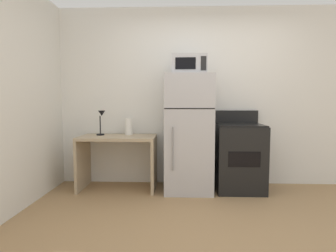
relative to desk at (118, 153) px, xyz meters
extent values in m
plane|color=#9E7A51|center=(1.24, -1.34, -0.51)|extent=(12.00, 12.00, 0.00)
cube|color=white|center=(1.24, 0.36, 0.79)|extent=(5.00, 0.10, 2.60)
cube|color=tan|center=(0.00, 0.00, 0.22)|extent=(1.05, 0.59, 0.04)
cube|color=tan|center=(-0.51, 0.00, -0.16)|extent=(0.04, 0.59, 0.71)
cube|color=tan|center=(0.51, 0.00, -0.16)|extent=(0.04, 0.59, 0.71)
cylinder|color=black|center=(-0.27, 0.08, 0.24)|extent=(0.11, 0.11, 0.02)
cylinder|color=black|center=(-0.27, 0.08, 0.38)|extent=(0.02, 0.02, 0.26)
cone|color=black|center=(-0.24, 0.06, 0.55)|extent=(0.10, 0.10, 0.08)
cylinder|color=white|center=(0.13, 0.15, 0.36)|extent=(0.11, 0.11, 0.24)
cube|color=#B7B7BC|center=(0.99, -0.03, 0.28)|extent=(0.64, 0.64, 1.59)
cube|color=black|center=(0.99, -0.35, 0.63)|extent=(0.63, 0.00, 0.01)
cylinder|color=gray|center=(0.78, -0.36, 0.12)|extent=(0.02, 0.02, 0.56)
cube|color=#B7B7BC|center=(0.99, -0.05, 1.20)|extent=(0.46, 0.34, 0.26)
cube|color=black|center=(0.94, -0.22, 1.20)|extent=(0.26, 0.01, 0.15)
cube|color=black|center=(1.17, -0.22, 1.20)|extent=(0.07, 0.01, 0.18)
cube|color=black|center=(1.69, -0.01, -0.06)|extent=(0.64, 0.60, 0.90)
cube|color=black|center=(1.69, -0.01, 0.40)|extent=(0.61, 0.58, 0.02)
cube|color=black|center=(1.69, 0.27, 0.50)|extent=(0.64, 0.04, 0.18)
cube|color=black|center=(1.69, -0.31, -0.02)|extent=(0.41, 0.01, 0.20)
camera|label=1|loc=(0.85, -3.81, 0.71)|focal=29.59mm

